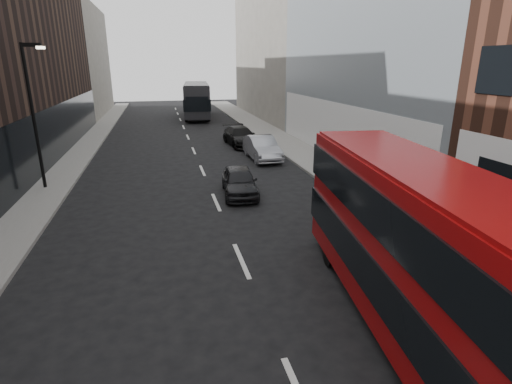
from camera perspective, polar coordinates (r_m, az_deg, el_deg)
sidewalk_right at (r=30.90m, az=5.34°, el=6.32°), size 3.00×80.00×0.15m
sidewalk_left at (r=29.86m, az=-24.23°, el=4.41°), size 2.00×80.00×0.15m
building_modern_block at (r=28.48m, az=17.18°, el=24.58°), size 5.03×22.00×20.00m
building_victorian at (r=49.70m, az=2.74°, el=21.81°), size 6.50×24.00×21.00m
building_left_mid at (r=34.90m, az=-30.17°, el=16.87°), size 5.00×24.00×14.00m
building_left_far at (r=56.42m, az=-23.91°, el=16.70°), size 5.00×20.00×13.00m
street_lamp at (r=22.55m, az=-29.17°, el=10.49°), size 1.06×0.22×7.00m
red_bus at (r=10.08m, az=21.71°, el=-6.54°), size 3.64×10.29×4.08m
grey_bus at (r=49.83m, az=-8.47°, el=12.99°), size 3.99×12.62×4.01m
car_a at (r=19.71m, az=-2.37°, el=1.56°), size 2.00×4.17×1.38m
car_b at (r=27.16m, az=0.84°, el=6.33°), size 1.77×4.81×1.57m
car_c at (r=31.93m, az=-2.21°, el=7.95°), size 2.42×5.15×1.45m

